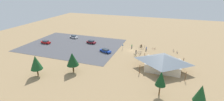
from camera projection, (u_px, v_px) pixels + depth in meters
ground at (132, 51)px, 66.40m from camera, size 160.00×160.00×0.00m
parking_lot_asphalt at (73, 45)px, 72.55m from camera, size 41.22×30.12×0.05m
bike_pavilion at (163, 61)px, 50.56m from camera, size 13.08×10.42×4.95m
trash_bin at (141, 46)px, 70.60m from camera, size 0.60×0.60×0.90m
lot_sign at (123, 46)px, 67.11m from camera, size 0.56×0.08×2.20m
pine_midwest at (36, 63)px, 46.22m from camera, size 3.36×3.36×6.34m
pine_mideast at (161, 79)px, 37.56m from camera, size 2.48×2.48×6.45m
pine_far_east at (201, 93)px, 33.33m from camera, size 2.74×2.74×6.01m
pine_far_west at (72, 59)px, 48.19m from camera, size 3.55×3.55×6.38m
bicycle_green_yard_front at (135, 55)px, 60.86m from camera, size 1.33×1.11×0.90m
bicycle_silver_front_row at (145, 46)px, 70.35m from camera, size 0.48×1.78×0.81m
bicycle_white_yard_left at (174, 51)px, 65.19m from camera, size 0.52×1.71×0.88m
bicycle_blue_by_bin at (140, 52)px, 63.81m from camera, size 1.58×0.86×0.86m
bicycle_black_yard_center at (140, 54)px, 61.87m from camera, size 0.54×1.62×0.78m
bicycle_red_edge_south at (154, 49)px, 67.44m from camera, size 1.72×0.48×0.81m
bicycle_teal_trailside at (141, 46)px, 70.04m from camera, size 1.61×0.81×0.83m
bicycle_yellow_lone_east at (138, 58)px, 58.53m from camera, size 0.72×1.58×0.83m
bicycle_orange_lone_west at (141, 48)px, 67.75m from camera, size 1.82×0.48×0.85m
bicycle_purple_edge_north at (177, 53)px, 63.42m from camera, size 0.58×1.69×0.87m
car_white_end_stall at (74, 37)px, 82.04m from camera, size 4.69×2.75×1.42m
car_red_mid_lot at (46, 42)px, 74.25m from camera, size 4.57×2.08×1.42m
car_blue_front_row at (105, 51)px, 64.47m from camera, size 5.09×3.37×1.35m
car_maroon_second_row at (91, 42)px, 74.43m from camera, size 4.56×2.64×1.44m
visitor_by_pavilion at (132, 46)px, 68.81m from camera, size 0.38×0.36×1.76m
visitor_near_lot at (146, 49)px, 66.02m from camera, size 0.36×0.40×1.76m
visitor_crossing_yard at (136, 52)px, 62.81m from camera, size 0.36×0.37×1.76m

